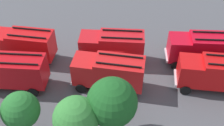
{
  "coord_description": "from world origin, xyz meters",
  "views": [
    {
      "loc": [
        -0.23,
        21.28,
        20.33
      ],
      "look_at": [
        0.0,
        0.0,
        1.4
      ],
      "focal_mm": 42.76,
      "sensor_mm": 36.0,
      "label": 1
    }
  ],
  "objects": [
    {
      "name": "tree_2",
      "position": [
        7.26,
        7.9,
        3.26
      ],
      "size": [
        3.12,
        3.12,
        4.84
      ],
      "color": "brown",
      "rests_on": "ground"
    },
    {
      "name": "traffic_cone_0",
      "position": [
        4.35,
        -1.69,
        0.31
      ],
      "size": [
        0.44,
        0.44,
        0.63
      ],
      "primitive_type": "cone",
      "color": "#F2600C",
      "rests_on": "ground"
    },
    {
      "name": "fire_truck_0",
      "position": [
        -9.76,
        -1.73,
        2.15
      ],
      "size": [
        7.3,
        3.02,
        3.88
      ],
      "rotation": [
        0.0,
        0.0,
        -0.05
      ],
      "color": "red",
      "rests_on": "ground"
    },
    {
      "name": "tree_1",
      "position": [
        2.64,
        9.01,
        3.72
      ],
      "size": [
        3.57,
        3.57,
        5.54
      ],
      "color": "brown",
      "rests_on": "ground"
    },
    {
      "name": "fire_truck_4",
      "position": [
        0.28,
        2.14,
        2.15
      ],
      "size": [
        7.5,
        3.67,
        3.88
      ],
      "rotation": [
        0.0,
        0.0,
        -0.16
      ],
      "color": "red",
      "rests_on": "ground"
    },
    {
      "name": "ground_plane",
      "position": [
        0.0,
        0.0,
        0.0
      ],
      "size": [
        56.56,
        56.56,
        0.0
      ],
      "primitive_type": "plane",
      "color": "#4C4C51"
    },
    {
      "name": "fire_truck_5",
      "position": [
        9.99,
        2.14,
        2.15
      ],
      "size": [
        7.33,
        3.1,
        3.88
      ],
      "rotation": [
        0.0,
        0.0,
        -0.06
      ],
      "color": "red",
      "rests_on": "ground"
    },
    {
      "name": "fire_truck_2",
      "position": [
        9.96,
        -2.21,
        2.15
      ],
      "size": [
        7.47,
        3.58,
        3.88
      ],
      "rotation": [
        0.0,
        0.0,
        -0.14
      ],
      "color": "red",
      "rests_on": "ground"
    },
    {
      "name": "firefighter_3",
      "position": [
        2.37,
        5.71,
        0.9
      ],
      "size": [
        0.48,
        0.36,
        1.62
      ],
      "rotation": [
        0.0,
        0.0,
        1.24
      ],
      "color": "black",
      "rests_on": "ground"
    },
    {
      "name": "tree_0",
      "position": [
        -0.08,
        7.81,
        4.22
      ],
      "size": [
        4.05,
        4.05,
        6.27
      ],
      "color": "brown",
      "rests_on": "ground"
    },
    {
      "name": "firefighter_2",
      "position": [
        -8.74,
        -4.22,
        1.0
      ],
      "size": [
        0.46,
        0.47,
        1.78
      ],
      "rotation": [
        0.0,
        0.0,
        0.75
      ],
      "color": "black",
      "rests_on": "ground"
    },
    {
      "name": "fire_truck_3",
      "position": [
        -10.18,
        2.16,
        2.15
      ],
      "size": [
        7.44,
        3.43,
        3.88
      ],
      "rotation": [
        0.0,
        0.0,
        -0.12
      ],
      "color": "red",
      "rests_on": "ground"
    },
    {
      "name": "firefighter_4",
      "position": [
        -6.85,
        -4.52,
        0.9
      ],
      "size": [
        0.43,
        0.48,
        1.62
      ],
      "rotation": [
        0.0,
        0.0,
        2.55
      ],
      "color": "black",
      "rests_on": "ground"
    },
    {
      "name": "fire_truck_1",
      "position": [
        0.0,
        -1.97,
        2.15
      ],
      "size": [
        7.33,
        3.1,
        3.88
      ],
      "rotation": [
        0.0,
        0.0,
        -0.06
      ],
      "color": "red",
      "rests_on": "ground"
    }
  ]
}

